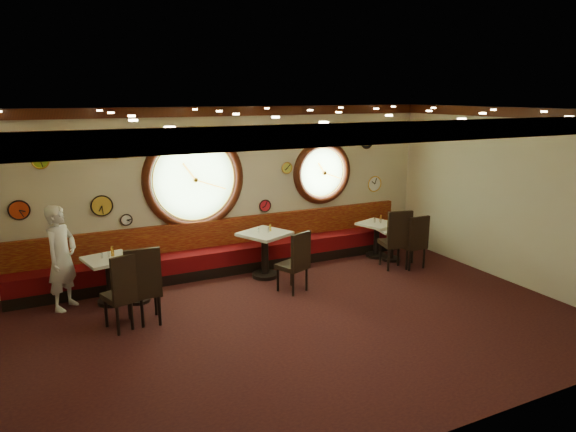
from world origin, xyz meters
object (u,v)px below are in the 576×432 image
at_px(condiment_a_salt, 102,255).
at_px(condiment_e_pepper, 381,221).
at_px(chair_b, 143,281).
at_px(condiment_b_salt, 131,262).
at_px(table_e, 377,235).
at_px(condiment_a_bottle, 112,251).
at_px(condiment_a_pepper, 109,254).
at_px(chair_d, 415,239).
at_px(condiment_e_salt, 375,220).
at_px(chair_c, 296,258).
at_px(condiment_b_bottle, 137,258).
at_px(condiment_d_bottle, 394,223).
at_px(condiment_c_bottle, 270,228).
at_px(table_d, 391,240).
at_px(chair_e, 397,236).
at_px(condiment_e_bottle, 381,218).
at_px(waiter, 62,258).
at_px(table_b, 137,278).
at_px(condiment_d_pepper, 394,226).
at_px(condiment_d_salt, 389,226).
at_px(table_a, 110,275).
at_px(table_c, 265,249).
at_px(condiment_c_pepper, 268,230).
at_px(condiment_c_salt, 259,231).
at_px(chair_a, 125,287).
at_px(condiment_b_pepper, 136,261).

distance_m(condiment_a_salt, condiment_e_pepper, 5.64).
bearing_deg(chair_b, condiment_b_salt, 95.27).
height_order(table_e, condiment_a_bottle, condiment_a_bottle).
bearing_deg(condiment_a_pepper, chair_d, -8.51).
distance_m(condiment_e_salt, condiment_e_pepper, 0.13).
bearing_deg(chair_c, condiment_b_bottle, 139.27).
distance_m(condiment_d_bottle, condiment_e_pepper, 0.30).
bearing_deg(condiment_c_bottle, table_d, -5.64).
bearing_deg(table_d, condiment_b_salt, 179.50).
bearing_deg(chair_e, condiment_b_salt, -173.78).
bearing_deg(condiment_b_salt, condiment_e_bottle, 3.76).
bearing_deg(waiter, condiment_c_bottle, -51.93).
height_order(table_e, condiment_d_bottle, condiment_d_bottle).
xyz_separation_m(table_b, condiment_c_bottle, (2.55, 0.22, 0.53)).
relative_size(condiment_d_pepper, condiment_d_bottle, 0.61).
distance_m(condiment_d_salt, condiment_c_bottle, 2.60).
xyz_separation_m(condiment_b_bottle, waiter, (-1.15, 0.17, 0.11)).
relative_size(table_a, waiter, 0.50).
height_order(condiment_c_bottle, condiment_e_salt, condiment_c_bottle).
distance_m(table_c, chair_e, 2.65).
distance_m(table_a, condiment_c_bottle, 3.00).
distance_m(chair_d, condiment_c_pepper, 2.96).
bearing_deg(waiter, chair_c, -67.14).
bearing_deg(condiment_a_bottle, chair_d, -9.01).
relative_size(condiment_a_pepper, condiment_a_bottle, 0.61).
relative_size(condiment_a_salt, condiment_b_bottle, 0.60).
bearing_deg(table_b, condiment_e_pepper, 2.57).
distance_m(table_a, condiment_d_salt, 5.56).
distance_m(condiment_b_salt, condiment_e_bottle, 5.31).
xyz_separation_m(condiment_e_pepper, waiter, (-6.24, 0.02, 0.06)).
distance_m(condiment_c_pepper, condiment_b_bottle, 2.45).
relative_size(condiment_c_salt, condiment_d_bottle, 0.50).
relative_size(condiment_c_pepper, condiment_b_bottle, 0.60).
height_order(table_b, condiment_a_salt, condiment_a_salt).
distance_m(table_b, condiment_a_bottle, 0.60).
xyz_separation_m(table_d, chair_d, (0.09, -0.65, 0.19)).
bearing_deg(condiment_a_salt, condiment_b_salt, -21.47).
bearing_deg(chair_c, chair_d, -19.74).
bearing_deg(table_b, table_e, 3.20).
relative_size(table_d, chair_a, 0.99).
height_order(chair_e, condiment_b_pepper, chair_e).
height_order(condiment_a_pepper, waiter, waiter).
height_order(chair_c, condiment_b_salt, chair_c).
bearing_deg(condiment_c_pepper, condiment_d_bottle, -3.38).
height_order(chair_d, condiment_c_pepper, chair_d).
relative_size(table_d, condiment_e_salt, 6.74).
bearing_deg(table_b, table_c, 4.21).
distance_m(condiment_b_pepper, condiment_c_bottle, 2.57).
bearing_deg(condiment_c_salt, chair_a, -155.55).
relative_size(table_c, condiment_c_salt, 11.84).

